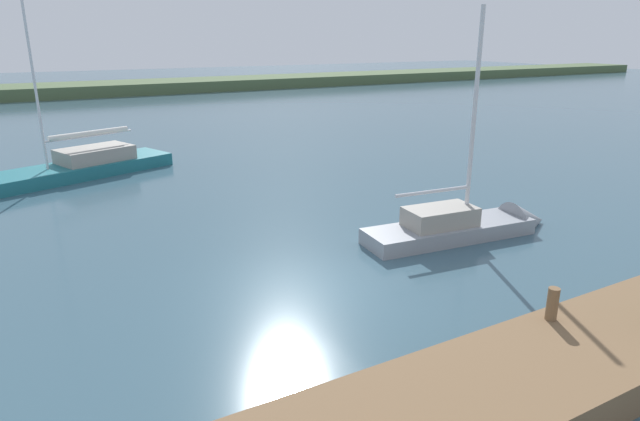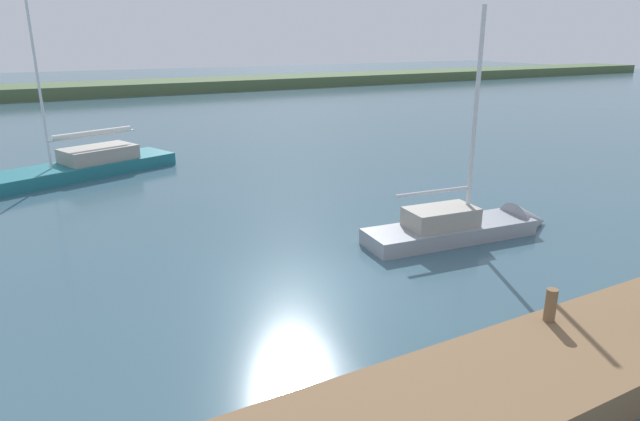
% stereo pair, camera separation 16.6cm
% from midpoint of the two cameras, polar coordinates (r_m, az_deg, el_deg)
% --- Properties ---
extents(ground_plane, '(200.00, 200.00, 0.00)m').
position_cam_midpoint_polar(ground_plane, '(13.90, -1.11, -7.98)').
color(ground_plane, '#385666').
extents(far_shoreline, '(180.00, 8.00, 2.40)m').
position_cam_midpoint_polar(far_shoreline, '(64.85, -24.45, 10.80)').
color(far_shoreline, '#4C603D').
rests_on(far_shoreline, ground_plane).
extents(dock_pier, '(27.32, 2.54, 0.68)m').
position_cam_midpoint_polar(dock_pier, '(9.78, 15.82, -18.56)').
color(dock_pier, brown).
rests_on(dock_pier, ground_plane).
extents(mooring_post_near, '(0.22, 0.22, 0.67)m').
position_cam_midpoint_polar(mooring_post_near, '(11.77, 22.63, -8.94)').
color(mooring_post_near, brown).
rests_on(mooring_post_near, dock_pier).
extents(sailboat_mid_channel, '(10.75, 5.79, 12.43)m').
position_cam_midpoint_polar(sailboat_mid_channel, '(26.29, -27.52, 2.87)').
color(sailboat_mid_channel, '#1E6B75').
rests_on(sailboat_mid_channel, ground_plane).
extents(sailboat_inner_slip, '(6.71, 2.17, 7.51)m').
position_cam_midpoint_polar(sailboat_inner_slip, '(17.97, 15.18, -1.75)').
color(sailboat_inner_slip, gray).
rests_on(sailboat_inner_slip, ground_plane).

